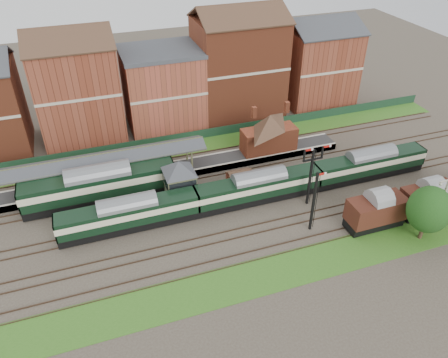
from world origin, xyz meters
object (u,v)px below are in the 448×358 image
object	(u,v)px
signal_box	(180,180)
goods_van_a	(428,198)
semaphore_bracket	(311,173)
dmu_train	(259,187)
platform_railcar	(100,185)

from	to	relation	value
signal_box	goods_van_a	distance (m)	30.28
signal_box	semaphore_bracket	world-z (taller)	semaphore_bracket
signal_box	goods_van_a	bearing A→B (deg)	-23.88
signal_box	dmu_train	world-z (taller)	signal_box
platform_railcar	goods_van_a	world-z (taller)	platform_railcar
signal_box	dmu_train	size ratio (longest dim) A/B	0.12
dmu_train	goods_van_a	bearing A→B (deg)	-26.14
signal_box	platform_railcar	size ratio (longest dim) A/B	0.31
semaphore_bracket	platform_railcar	xyz separation A→B (m)	(-24.52, 9.00, -2.07)
platform_railcar	goods_van_a	size ratio (longest dim) A/B	2.88
platform_railcar	goods_van_a	bearing A→B (deg)	-22.65
goods_van_a	signal_box	bearing A→B (deg)	156.12
semaphore_bracket	dmu_train	distance (m)	6.68
semaphore_bracket	platform_railcar	world-z (taller)	semaphore_bracket
platform_railcar	dmu_train	bearing A→B (deg)	-19.06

